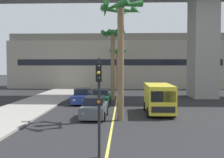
% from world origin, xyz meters
% --- Properties ---
extents(sidewalk_left, '(4.80, 80.00, 0.15)m').
position_xyz_m(sidewalk_left, '(-8.00, 16.00, 0.07)').
color(sidewalk_left, '#9E9991').
rests_on(sidewalk_left, ground).
extents(lane_stripe_center, '(0.14, 56.00, 0.01)m').
position_xyz_m(lane_stripe_center, '(0.00, 24.00, 0.00)').
color(lane_stripe_center, '#DBCC4C').
rests_on(lane_stripe_center, ground).
extents(pier_building_backdrop, '(37.44, 8.04, 9.22)m').
position_xyz_m(pier_building_backdrop, '(0.00, 46.46, 4.55)').
color(pier_building_backdrop, '#BCB29E').
rests_on(pier_building_backdrop, ground).
extents(car_queue_front, '(1.90, 4.13, 1.56)m').
position_xyz_m(car_queue_front, '(-1.43, 17.06, 0.72)').
color(car_queue_front, '#4C5156').
rests_on(car_queue_front, ground).
extents(car_queue_second, '(1.86, 4.11, 1.56)m').
position_xyz_m(car_queue_second, '(-1.48, 23.68, 0.72)').
color(car_queue_second, '#0C4728').
rests_on(car_queue_second, ground).
extents(car_queue_third, '(1.85, 4.11, 1.56)m').
position_xyz_m(car_queue_third, '(-3.46, 24.57, 0.72)').
color(car_queue_third, navy).
rests_on(car_queue_third, ground).
extents(delivery_van, '(2.16, 5.25, 2.36)m').
position_xyz_m(delivery_van, '(3.59, 18.96, 1.29)').
color(delivery_van, yellow).
rests_on(delivery_van, ground).
extents(traffic_light_median_near, '(0.24, 0.37, 4.20)m').
position_xyz_m(traffic_light_median_near, '(-0.31, 7.93, 2.71)').
color(traffic_light_median_near, black).
rests_on(traffic_light_median_near, ground).
extents(palm_tree_near_median, '(3.17, 3.33, 8.39)m').
position_xyz_m(palm_tree_near_median, '(0.55, 16.06, 6.37)').
color(palm_tree_near_median, brown).
rests_on(palm_tree_near_median, ground).
extents(palm_tree_mid_median, '(2.88, 2.88, 7.98)m').
position_xyz_m(palm_tree_mid_median, '(-0.48, 28.38, 6.14)').
color(palm_tree_mid_median, brown).
rests_on(palm_tree_mid_median, ground).
extents(palm_tree_far_median, '(2.60, 2.68, 6.49)m').
position_xyz_m(palm_tree_far_median, '(-0.16, 39.74, 5.11)').
color(palm_tree_far_median, brown).
rests_on(palm_tree_far_median, ground).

